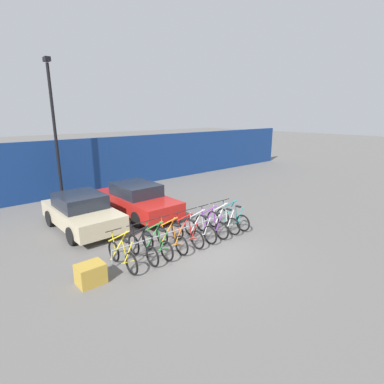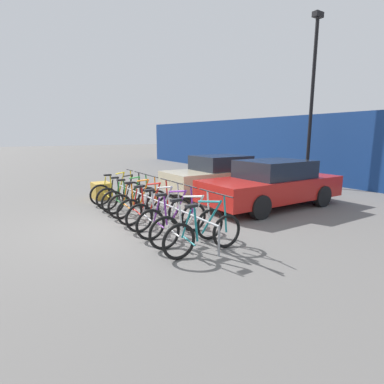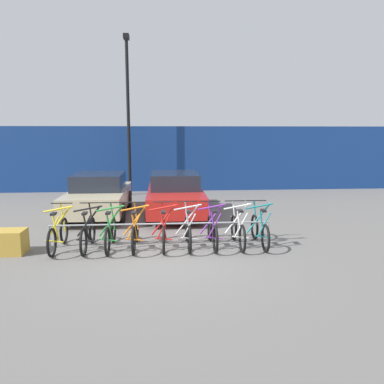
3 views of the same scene
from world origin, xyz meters
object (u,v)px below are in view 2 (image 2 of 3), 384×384
bicycle_silver (161,213)px  bicycle_red (150,208)px  car_beige (219,175)px  cargo_crate (102,191)px  bike_rack (154,201)px  bicycle_teal (204,234)px  bicycle_green (131,199)px  bicycle_white (188,226)px  lamp_post (312,94)px  bicycle_orange (139,202)px  bicycle_purple (173,219)px  car_red (272,184)px  bicycle_black (125,195)px  bicycle_yellow (117,192)px

bicycle_silver → bicycle_red: bearing=-177.6°
car_beige → cargo_crate: bearing=-109.2°
bike_rack → bicycle_teal: 2.42m
bike_rack → bicycle_red: size_ratio=3.14×
bicycle_green → bicycle_silver: (1.85, 0.00, 0.00)m
bicycle_white → lamp_post: 9.27m
bicycle_orange → bicycle_teal: (3.03, 0.00, 0.00)m
bike_rack → bicycle_purple: bearing=-6.8°
bicycle_white → car_red: (-1.41, 3.84, 0.31)m
lamp_post → car_beige: bearing=-98.9°
bicycle_green → bicycle_red: (1.26, 0.00, 0.00)m
bicycle_white → bicycle_silver: bearing=177.1°
bicycle_teal → bike_rack: bearing=173.0°
lamp_post → cargo_crate: lamp_post is taller
bicycle_green → bicycle_teal: 3.61m
bike_rack → bicycle_purple: 1.26m
bicycle_teal → cargo_crate: size_ratio=2.44×
bike_rack → bicycle_silver: (0.65, -0.15, -0.13)m
bicycle_green → cargo_crate: size_ratio=2.44×
cargo_crate → car_red: bearing=45.9°
bicycle_black → cargo_crate: (-1.73, -0.20, -0.10)m
bicycle_yellow → cargo_crate: (-1.04, -0.20, -0.10)m
bicycle_black → bicycle_orange: 1.11m
bicycle_white → bicycle_purple: bearing=177.1°
bicycle_black → bicycle_silver: same height
bicycle_yellow → bicycle_purple: size_ratio=1.00×
bicycle_teal → cargo_crate: bicycle_teal is taller
bicycle_purple → car_beige: car_beige is taller
bicycle_teal → bicycle_black: bearing=176.5°
car_red → bicycle_red: bearing=-95.9°
cargo_crate → bicycle_black: bearing=6.5°
bicycle_silver → car_beige: (-2.73, 3.76, 0.31)m
bicycle_teal → cargo_crate: (-5.87, -0.20, -0.10)m
bicycle_purple → lamp_post: size_ratio=0.25×
bicycle_red → lamp_post: bearing=103.8°
bicycle_purple → car_beige: (-3.33, 3.76, 0.31)m
bicycle_black → bicycle_teal: (4.14, 0.00, 0.00)m
bicycle_green → bike_rack: bearing=8.5°
bicycle_teal → cargo_crate: bearing=178.4°
bicycle_yellow → bicycle_teal: size_ratio=1.00×
bicycle_black → bicycle_teal: size_ratio=1.00×
bicycle_silver → bike_rack: bearing=169.6°
bicycle_yellow → bicycle_orange: 1.80m
bicycle_black → car_red: size_ratio=0.38×
bicycle_red → cargo_crate: 3.52m
bicycle_yellow → bicycle_black: bearing=2.1°
bicycle_red → cargo_crate: size_ratio=2.44×
bicycle_orange → bicycle_teal: 3.03m
bicycle_red → bicycle_silver: (0.59, 0.00, 0.00)m
bicycle_purple → car_red: bearing=105.6°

